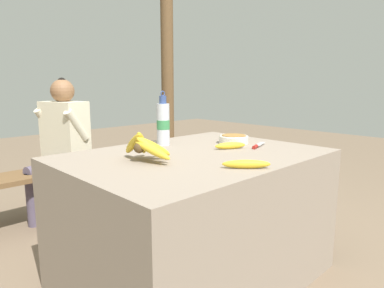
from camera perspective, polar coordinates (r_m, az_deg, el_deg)
name	(u,v)px	position (r m, az deg, el deg)	size (l,w,h in m)	color
ground_plane	(195,276)	(2.02, 0.53, -21.15)	(12.00, 12.00, 0.00)	#75604C
market_counter	(195,217)	(1.87, 0.55, -12.04)	(1.30, 0.96, 0.69)	gray
banana_bunch_ripe	(145,146)	(1.60, -7.82, -0.34)	(0.18, 0.34, 0.15)	#4C381E
serving_bowl	(234,139)	(2.07, 6.96, 0.88)	(0.18, 0.18, 0.05)	silver
water_bottle	(163,123)	(1.99, -4.83, 3.43)	(0.08, 0.08, 0.31)	silver
loose_banana_front	(246,164)	(1.47, 9.03, -3.33)	(0.17, 0.17, 0.04)	gold
loose_banana_side	(230,146)	(1.89, 6.40, -0.26)	(0.18, 0.11, 0.04)	gold
knife	(257,146)	(1.96, 10.80, -0.26)	(0.19, 0.09, 0.02)	#BCBCC1
wooden_bench	(77,172)	(2.92, -18.64, -4.43)	(1.88, 0.32, 0.40)	brown
seated_vendor	(61,141)	(2.77, -21.01, 0.49)	(0.46, 0.43, 1.09)	#564C60
banana_bunch_green	(134,148)	(3.16, -9.72, -0.69)	(0.20, 0.32, 0.14)	#4C381E
support_post_far	(167,75)	(3.86, -4.12, 11.37)	(0.14, 0.14, 2.27)	brown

